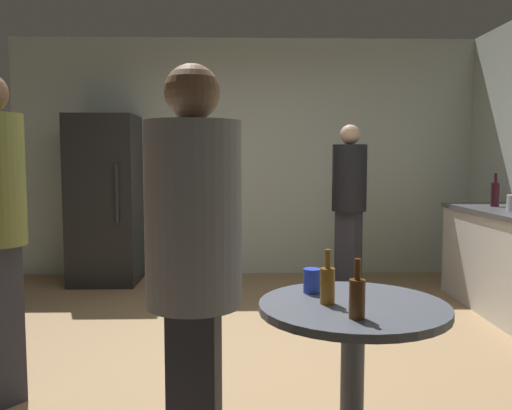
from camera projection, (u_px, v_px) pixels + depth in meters
ground_plane at (251, 363)px, 3.63m from camera, size 5.20×5.20×0.10m
wall_back at (247, 158)px, 6.12m from camera, size 5.32×0.06×2.70m
refrigerator at (105, 200)px, 5.70m from camera, size 0.70×0.68×1.80m
wine_bottle_on_counter at (495, 194)px, 4.89m from camera, size 0.08×0.08×0.31m
foreground_table at (353, 328)px, 2.24m from camera, size 0.80×0.80×0.73m
beer_bottle_amber at (328, 284)px, 2.22m from camera, size 0.06×0.06×0.23m
beer_bottle_brown at (357, 297)px, 2.02m from camera, size 0.06×0.06×0.23m
plastic_cup_blue at (312, 281)px, 2.41m from camera, size 0.08×0.08×0.11m
person_in_gray_shirt at (194, 263)px, 1.88m from camera, size 0.36×0.36×1.67m
person_in_black_shirt at (349, 195)px, 5.25m from camera, size 0.48×0.48×1.67m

